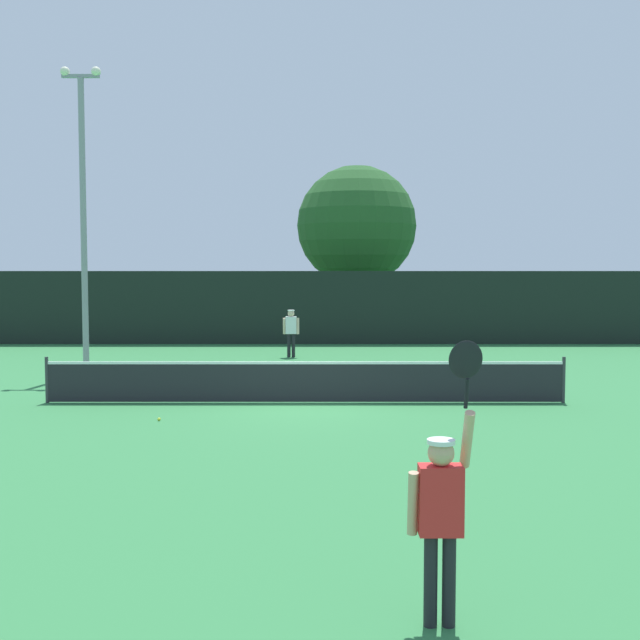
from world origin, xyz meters
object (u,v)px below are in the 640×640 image
Objects in this scene: player_serving at (439,502)px; tennis_ball at (156,419)px; parked_car_near at (158,314)px; parked_car_far at (452,315)px; large_tree at (354,226)px; player_receiving at (289,328)px; parked_car_mid at (250,316)px; light_pole at (80,202)px.

tennis_ball is (-4.35, 9.21, -1.06)m from player_serving.
parked_car_near is 0.99× the size of parked_car_far.
large_tree is 1.83× the size of parked_car_near.
player_serving reaches higher than player_receiving.
parked_car_mid is at bearing -170.14° from parked_car_far.
light_pole reaches higher than parked_car_far.
tennis_ball is at bearing -63.47° from light_pole.
player_receiving is at bearing -56.11° from parked_car_near.
large_tree is 6.86m from parked_car_far.
light_pole is at bearing 35.04° from player_receiving.
parked_car_near is at bearing 169.76° from parked_car_mid.
parked_car_far is at bearing 66.73° from tennis_ball.
tennis_ball is 0.02× the size of parked_car_near.
parked_car_near is 5.03m from parked_car_mid.
tennis_ball is 24.36m from parked_car_near.
light_pole is 1.13× the size of large_tree.
player_receiving is 0.38× the size of parked_car_far.
large_tree is 11.03m from parked_car_near.
parked_car_mid is (4.82, -1.44, 0.00)m from parked_car_near.
player_serving is at bearing 95.70° from player_receiving.
player_serving is at bearing -94.65° from parked_car_far.
parked_car_mid is at bearing 76.33° from light_pole.
player_receiving is 24.37× the size of tennis_ball.
light_pole is 2.06× the size of parked_car_far.
large_tree is at bearing 76.74° from tennis_ball.
large_tree is 1.81× the size of parked_car_mid.
parked_car_near is 0.99× the size of parked_car_mid.
parked_car_mid is (-5.01, 1.10, -4.32)m from large_tree.
parked_car_far reaches higher than player_receiving.
large_tree is at bearing 58.19° from light_pole.
large_tree is at bearing 88.73° from player_serving.
large_tree reaches higher than player_serving.
light_pole reaches higher than large_tree.
parked_car_far is (13.65, 15.92, -4.27)m from light_pole.
player_serving is 31.94m from parked_car_mid.
light_pole is 16.12m from parked_car_mid.
player_serving is at bearing -64.17° from light_pole.
parked_car_mid is 1.01× the size of parked_car_far.
large_tree reaches higher than player_receiving.
large_tree is at bearing -6.00° from parked_car_mid.
light_pole is at bearing -125.40° from parked_car_far.
parked_car_mid is (-2.27, 10.94, -0.24)m from player_receiving.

